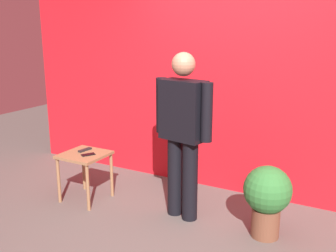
% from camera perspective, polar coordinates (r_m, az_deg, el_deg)
% --- Properties ---
extents(ground_plane, '(12.00, 12.00, 0.00)m').
position_cam_1_polar(ground_plane, '(3.57, 1.43, -17.70)').
color(ground_plane, '#59544F').
extents(back_wall_red, '(5.92, 0.12, 2.69)m').
position_cam_1_polar(back_wall_red, '(4.44, 10.45, 7.00)').
color(back_wall_red, red).
rests_on(back_wall_red, ground_plane).
extents(standing_person, '(0.67, 0.30, 1.68)m').
position_cam_1_polar(standing_person, '(3.77, 2.22, -0.34)').
color(standing_person, black).
rests_on(standing_person, ground_plane).
extents(side_table, '(0.47, 0.47, 0.55)m').
position_cam_1_polar(side_table, '(4.40, -12.24, -5.14)').
color(side_table, olive).
rests_on(side_table, ground_plane).
extents(cell_phone, '(0.13, 0.16, 0.01)m').
position_cam_1_polar(cell_phone, '(4.31, -11.75, -4.16)').
color(cell_phone, black).
rests_on(cell_phone, side_table).
extents(tv_remote, '(0.07, 0.17, 0.02)m').
position_cam_1_polar(tv_remote, '(4.46, -12.21, -3.47)').
color(tv_remote, black).
rests_on(tv_remote, side_table).
extents(potted_plant, '(0.44, 0.44, 0.69)m').
position_cam_1_polar(potted_plant, '(3.68, 14.48, -9.97)').
color(potted_plant, brown).
rests_on(potted_plant, ground_plane).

